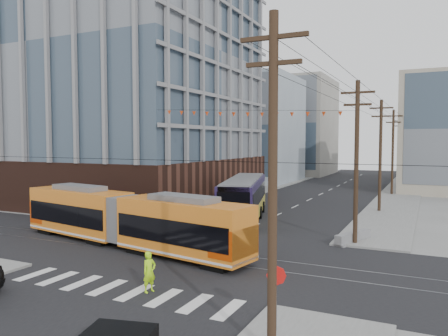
{
  "coord_description": "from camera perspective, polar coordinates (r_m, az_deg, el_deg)",
  "views": [
    {
      "loc": [
        13.0,
        -19.04,
        6.99
      ],
      "look_at": [
        -0.91,
        10.18,
        4.99
      ],
      "focal_mm": 35.0,
      "sensor_mm": 36.0,
      "label": 1
    }
  ],
  "objects": [
    {
      "name": "ground",
      "position": [
        24.09,
        -8.73,
        -13.37
      ],
      "size": [
        160.0,
        160.0,
        0.0
      ],
      "primitive_type": "plane",
      "color": "slate"
    },
    {
      "name": "parked_car_silver",
      "position": [
        36.07,
        -5.37,
        -6.46
      ],
      "size": [
        2.48,
        4.68,
        1.47
      ],
      "primitive_type": "imported",
      "rotation": [
        0.0,
        0.0,
        3.36
      ],
      "color": "#959595",
      "rests_on": "ground"
    },
    {
      "name": "stop_sign",
      "position": [
        16.53,
        6.81,
        -17.06
      ],
      "size": [
        0.91,
        0.91,
        2.36
      ],
      "primitive_type": null,
      "rotation": [
        0.0,
        0.0,
        0.32
      ],
      "color": "red",
      "rests_on": "ground"
    },
    {
      "name": "parked_car_white",
      "position": [
        40.47,
        -1.81,
        -5.45
      ],
      "size": [
        3.15,
        4.94,
        1.33
      ],
      "primitive_type": "imported",
      "rotation": [
        0.0,
        0.0,
        3.44
      ],
      "color": "silver",
      "rests_on": "ground"
    },
    {
      "name": "utility_pole_near",
      "position": [
        13.88,
        6.37,
        -2.64
      ],
      "size": [
        0.3,
        0.3,
        11.0
      ],
      "primitive_type": "cylinder",
      "color": "black",
      "rests_on": "ground"
    },
    {
      "name": "bg_bldg_nw_far",
      "position": [
        95.01,
        8.96,
        5.31
      ],
      "size": [
        16.0,
        18.0,
        20.0
      ],
      "primitive_type": "cube",
      "color": "gray",
      "rests_on": "ground"
    },
    {
      "name": "city_bus",
      "position": [
        39.08,
        2.6,
        -3.96
      ],
      "size": [
        6.48,
        13.62,
        3.78
      ],
      "primitive_type": null,
      "rotation": [
        0.0,
        0.0,
        0.28
      ],
      "color": "#21173C",
      "rests_on": "ground"
    },
    {
      "name": "office_building",
      "position": [
        55.19,
        -14.47,
        11.04
      ],
      "size": [
        30.0,
        25.0,
        28.6
      ],
      "primitive_type": "cube",
      "color": "#381E16",
      "rests_on": "ground"
    },
    {
      "name": "jersey_barrier",
      "position": [
        31.63,
        16.52,
        -8.69
      ],
      "size": [
        2.2,
        3.73,
        0.74
      ],
      "primitive_type": "cube",
      "rotation": [
        0.0,
        0.0,
        -0.4
      ],
      "color": "gray",
      "rests_on": "ground"
    },
    {
      "name": "parked_car_grey",
      "position": [
        45.42,
        0.48,
        -4.44
      ],
      "size": [
        3.36,
        5.32,
        1.37
      ],
      "primitive_type": "imported",
      "rotation": [
        0.0,
        0.0,
        3.38
      ],
      "color": "#58595C",
      "rests_on": "ground"
    },
    {
      "name": "streetcar",
      "position": [
        29.73,
        -12.64,
        -6.56
      ],
      "size": [
        19.06,
        6.11,
        3.64
      ],
      "primitive_type": null,
      "rotation": [
        0.0,
        0.0,
        -0.19
      ],
      "color": "orange",
      "rests_on": "ground"
    },
    {
      "name": "utility_pole_far",
      "position": [
        75.19,
        22.03,
        2.14
      ],
      "size": [
        0.3,
        0.3,
        11.0
      ],
      "primitive_type": "cylinder",
      "color": "black",
      "rests_on": "ground"
    },
    {
      "name": "pedestrian",
      "position": [
        21.0,
        -9.73,
        -13.22
      ],
      "size": [
        0.64,
        0.8,
        1.9
      ],
      "primitive_type": "imported",
      "rotation": [
        0.0,
        0.0,
        1.26
      ],
      "color": "#B6FF15",
      "rests_on": "ground"
    },
    {
      "name": "bg_bldg_nw_near",
      "position": [
        77.14,
        2.56,
        5.03
      ],
      "size": [
        18.0,
        16.0,
        18.0
      ],
      "primitive_type": "cube",
      "color": "#8C99A5",
      "rests_on": "ground"
    }
  ]
}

